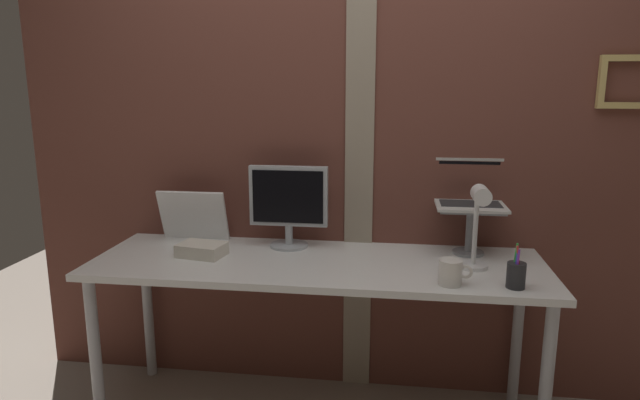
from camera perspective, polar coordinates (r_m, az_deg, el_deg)
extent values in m
cube|color=brown|center=(2.66, 3.61, 5.76)|extent=(3.28, 0.12, 2.45)
cube|color=gray|center=(2.59, 4.12, 5.59)|extent=(0.13, 0.01, 2.45)
cube|color=tan|center=(2.76, 30.16, 8.48)|extent=(0.34, 0.03, 0.03)
cube|color=tan|center=(2.70, 27.21, 10.85)|extent=(0.03, 0.03, 0.17)
cube|color=white|center=(2.41, -0.33, -6.67)|extent=(1.97, 0.63, 0.03)
cylinder|color=#B2B2B7|center=(2.63, -22.29, -14.89)|extent=(0.05, 0.05, 0.72)
cylinder|color=#B2B2B7|center=(2.39, 22.38, -17.75)|extent=(0.05, 0.05, 0.72)
cylinder|color=#B2B2B7|center=(3.03, -17.44, -10.81)|extent=(0.05, 0.05, 0.72)
cylinder|color=#B2B2B7|center=(2.83, 19.81, -12.70)|extent=(0.05, 0.05, 0.72)
cylinder|color=#ADB2B7|center=(2.61, -3.23, -4.70)|extent=(0.18, 0.18, 0.01)
cylinder|color=#ADB2B7|center=(2.60, -3.24, -3.61)|extent=(0.04, 0.04, 0.09)
cube|color=#ADB2B7|center=(2.55, -3.29, 0.42)|extent=(0.37, 0.04, 0.28)
cube|color=black|center=(2.54, -3.38, 0.32)|extent=(0.33, 0.00, 0.25)
cylinder|color=gray|center=(2.59, 15.11, -5.27)|extent=(0.14, 0.14, 0.01)
cylinder|color=gray|center=(2.56, 15.24, -3.08)|extent=(0.03, 0.03, 0.19)
cube|color=gray|center=(2.54, 15.37, -0.86)|extent=(0.28, 0.22, 0.01)
cube|color=silver|center=(2.54, 15.38, -0.62)|extent=(0.31, 0.23, 0.01)
cube|color=#2D2D30|center=(2.55, 15.34, -0.36)|extent=(0.27, 0.14, 0.00)
cube|color=silver|center=(2.66, 15.11, 2.25)|extent=(0.31, 0.06, 0.20)
cube|color=black|center=(2.65, 15.13, 2.19)|extent=(0.28, 0.05, 0.16)
cube|color=white|center=(2.75, -13.02, -1.59)|extent=(0.33, 0.09, 0.25)
cylinder|color=white|center=(2.40, 15.61, -6.60)|extent=(0.12, 0.12, 0.02)
cylinder|color=white|center=(2.36, 15.85, -2.56)|extent=(0.02, 0.02, 0.33)
cylinder|color=white|center=(2.24, 16.37, 0.52)|extent=(0.07, 0.11, 0.07)
cylinder|color=#262628|center=(2.21, 19.69, -7.38)|extent=(0.07, 0.07, 0.10)
cylinder|color=blue|center=(2.19, 19.63, -6.79)|extent=(0.02, 0.01, 0.13)
cylinder|color=purple|center=(2.19, 19.79, -6.69)|extent=(0.01, 0.01, 0.15)
cylinder|color=red|center=(2.19, 19.93, -6.46)|extent=(0.03, 0.02, 0.16)
cylinder|color=green|center=(2.21, 19.53, -6.27)|extent=(0.02, 0.02, 0.16)
cylinder|color=silver|center=(2.18, 13.38, -7.32)|extent=(0.09, 0.09, 0.10)
torus|color=silver|center=(2.18, 14.88, -7.22)|extent=(0.06, 0.01, 0.06)
cube|color=silver|center=(2.52, -12.17, -5.06)|extent=(0.22, 0.17, 0.06)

